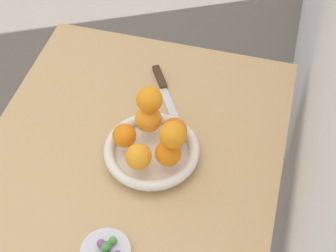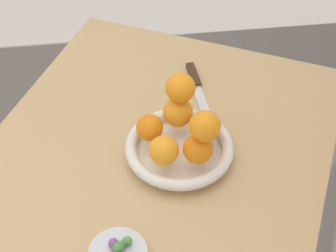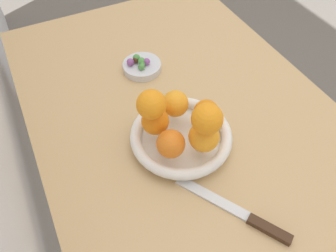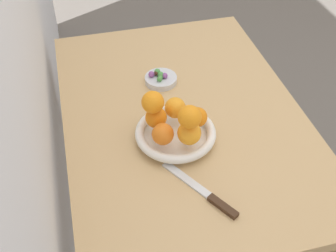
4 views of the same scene
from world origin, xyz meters
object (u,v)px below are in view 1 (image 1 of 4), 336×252
candy_ball_4 (108,244)px  candy_ball_6 (106,247)px  orange_1 (138,157)px  candy_ball_1 (101,244)px  orange_6 (173,135)px  candy_ball_5 (113,240)px  orange_2 (168,153)px  orange_4 (148,119)px  knife (165,92)px  orange_3 (174,130)px  orange_5 (149,99)px  candy_ball_2 (106,248)px  dining_table (120,207)px  orange_0 (124,135)px  fruit_bowl (152,151)px

candy_ball_4 → candy_ball_6: candy_ball_6 is taller
orange_1 → candy_ball_1: (0.22, -0.02, -0.04)m
orange_6 → candy_ball_4: orange_6 is taller
orange_6 → candy_ball_5: size_ratio=3.54×
orange_2 → candy_ball_4: bearing=-16.3°
orange_4 → knife: bearing=-179.3°
orange_3 → orange_5: 0.10m
candy_ball_1 → candy_ball_5: (-0.01, 0.02, -0.00)m
orange_3 → orange_4: (-0.02, -0.07, 0.00)m
orange_4 → candy_ball_2: 0.35m
dining_table → candy_ball_6: bearing=10.7°
candy_ball_4 → orange_1: bearing=178.5°
orange_4 → candy_ball_6: bearing=0.3°
orange_6 → orange_0: bearing=-98.9°
dining_table → knife: size_ratio=4.73×
candy_ball_4 → knife: bearing=-179.3°
orange_1 → knife: bearing=-177.6°
orange_5 → candy_ball_2: 0.37m
candy_ball_1 → knife: bearing=179.0°
orange_1 → candy_ball_1: size_ratio=3.20×
orange_0 → orange_6: (0.02, 0.13, 0.07)m
orange_6 → fruit_bowl: bearing=-112.7°
orange_4 → orange_5: bearing=154.5°
orange_3 → candy_ball_5: size_ratio=3.44×
candy_ball_5 → orange_4: bearing=-178.0°
knife → candy_ball_5: bearing=1.6°
candy_ball_4 → candy_ball_5: size_ratio=0.88×
orange_0 → knife: size_ratio=0.26×
fruit_bowl → orange_5: (-0.06, -0.02, 0.12)m
orange_4 → candy_ball_5: size_ratio=3.71×
orange_6 → candy_ball_6: (0.26, -0.08, -0.10)m
orange_6 → knife: bearing=-160.6°
candy_ball_2 → candy_ball_5: (-0.02, 0.01, 0.00)m
dining_table → candy_ball_6: size_ratio=50.04×
orange_3 → knife: (-0.18, -0.07, -0.07)m
knife → orange_2: bearing=17.0°
orange_3 → orange_2: bearing=2.4°
orange_1 → orange_4: size_ratio=0.94×
orange_0 → orange_3: size_ratio=0.94×
orange_0 → orange_3: 0.12m
dining_table → orange_0: bearing=-173.1°
orange_5 → candy_ball_6: bearing=-0.2°
orange_1 → orange_2: size_ratio=1.00×
orange_3 → candy_ball_2: bearing=-12.2°
orange_1 → candy_ball_5: (0.20, 0.00, -0.04)m
fruit_bowl → orange_5: 0.14m
candy_ball_5 → candy_ball_4: bearing=-34.0°
orange_6 → candy_ball_6: size_ratio=2.96×
orange_0 → candy_ball_4: (0.27, 0.05, -0.04)m
orange_2 → fruit_bowl: bearing=-121.5°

